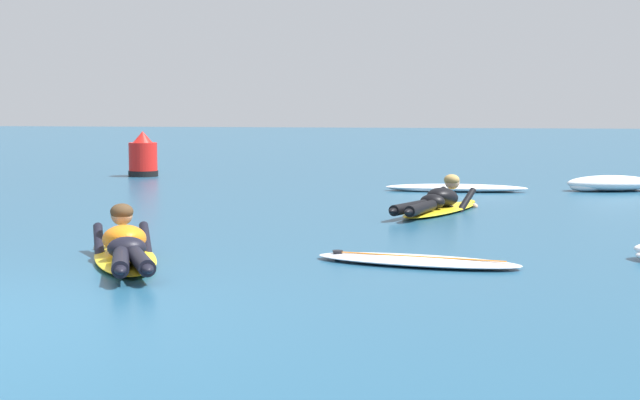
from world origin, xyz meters
name	(u,v)px	position (x,y,z in m)	size (l,w,h in m)	color
ground_plane	(296,193)	(0.00, 10.00, 0.00)	(120.00, 120.00, 0.00)	navy
surfer_near	(125,248)	(0.32, 2.63, 0.14)	(1.52, 2.36, 0.54)	yellow
surfer_far	(438,203)	(2.65, 7.43, 0.13)	(1.13, 2.66, 0.55)	yellow
drifting_surfboard	(415,260)	(2.89, 3.14, 0.03)	(1.94, 0.82, 0.16)	silver
whitewater_mid_left	(611,184)	(5.19, 11.54, 0.13)	(1.67, 1.16, 0.27)	white
whitewater_mid_right	(456,188)	(2.61, 10.83, 0.06)	(2.44, 0.75, 0.13)	white
channel_marker_buoy	(143,159)	(-4.10, 13.07, 0.37)	(0.62, 0.62, 0.95)	red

